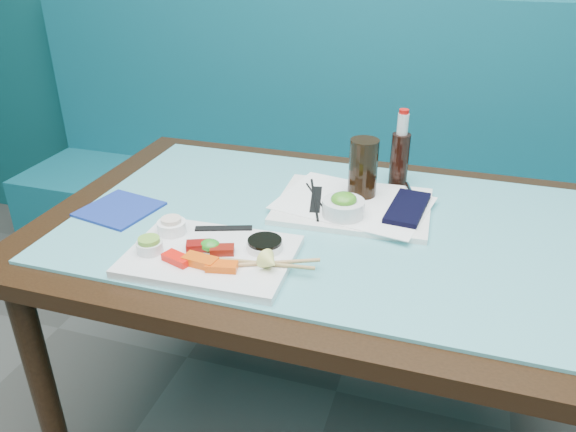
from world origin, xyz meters
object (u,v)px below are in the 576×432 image
(serving_tray, at_px, (353,206))
(blue_napkin, at_px, (120,209))
(booth_bench, at_px, (375,212))
(cola_glass, at_px, (363,168))
(sashimi_plate, at_px, (211,256))
(dining_table, at_px, (327,254))
(seaweed_bowl, at_px, (343,208))
(cola_bottle_body, at_px, (399,159))

(serving_tray, height_order, blue_napkin, serving_tray)
(serving_tray, bearing_deg, booth_bench, 90.83)
(cola_glass, bearing_deg, sashimi_plate, -122.80)
(sashimi_plate, xyz_separation_m, cola_glass, (0.25, 0.39, 0.08))
(dining_table, bearing_deg, blue_napkin, -169.13)
(seaweed_bowl, bearing_deg, sashimi_plate, -131.68)
(dining_table, distance_m, seaweed_bowl, 0.13)
(sashimi_plate, bearing_deg, cola_bottle_body, 56.18)
(serving_tray, relative_size, blue_napkin, 2.26)
(dining_table, xyz_separation_m, cola_glass, (0.05, 0.14, 0.18))
(seaweed_bowl, bearing_deg, blue_napkin, -168.33)
(sashimi_plate, bearing_deg, dining_table, 49.24)
(booth_bench, distance_m, blue_napkin, 1.14)
(serving_tray, height_order, cola_bottle_body, cola_bottle_body)
(serving_tray, relative_size, seaweed_bowl, 3.73)
(serving_tray, distance_m, blue_napkin, 0.59)
(booth_bench, xyz_separation_m, serving_tray, (0.04, -0.75, 0.39))
(cola_bottle_body, relative_size, blue_napkin, 0.86)
(cola_bottle_body, xyz_separation_m, blue_napkin, (-0.64, -0.38, -0.07))
(booth_bench, distance_m, serving_tray, 0.85)
(serving_tray, height_order, cola_glass, cola_glass)
(seaweed_bowl, relative_size, blue_napkin, 0.61)
(cola_glass, bearing_deg, blue_napkin, -156.84)
(cola_glass, distance_m, blue_napkin, 0.62)
(serving_tray, xyz_separation_m, blue_napkin, (-0.56, -0.19, -0.00))
(dining_table, bearing_deg, sashimi_plate, -128.92)
(dining_table, bearing_deg, serving_tray, 64.30)
(seaweed_bowl, distance_m, cola_glass, 0.14)
(cola_glass, height_order, cola_bottle_body, cola_glass)
(dining_table, height_order, seaweed_bowl, seaweed_bowl)
(sashimi_plate, relative_size, cola_bottle_body, 2.43)
(sashimi_plate, xyz_separation_m, seaweed_bowl, (0.23, 0.26, 0.03))
(booth_bench, relative_size, seaweed_bowl, 29.38)
(sashimi_plate, bearing_deg, blue_napkin, 153.51)
(seaweed_bowl, height_order, cola_bottle_body, cola_bottle_body)
(serving_tray, bearing_deg, blue_napkin, -163.82)
(serving_tray, relative_size, cola_glass, 2.51)
(serving_tray, distance_m, seaweed_bowl, 0.08)
(seaweed_bowl, bearing_deg, cola_glass, 81.25)
(booth_bench, xyz_separation_m, seaweed_bowl, (0.03, -0.83, 0.42))
(booth_bench, height_order, dining_table, booth_bench)
(booth_bench, xyz_separation_m, dining_table, (0.00, -0.84, 0.29))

